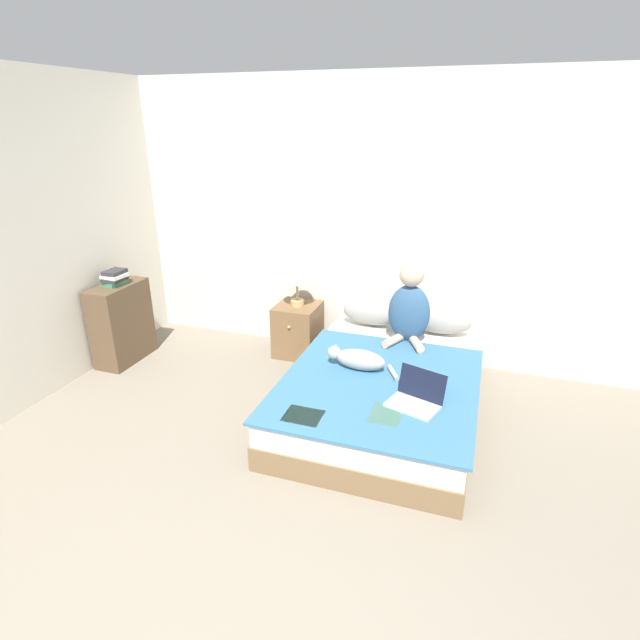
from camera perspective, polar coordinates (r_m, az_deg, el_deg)
The scene contains 11 objects.
wall_back at distance 4.62m, azimuth 8.84°, elevation 10.63°, with size 6.12×0.05×2.55m.
bed at distance 3.98m, azimuth 7.26°, elevation -8.14°, with size 1.41×2.01×0.37m.
pillow_near at distance 4.68m, azimuth 5.99°, elevation 0.83°, with size 0.55×0.21×0.23m.
pillow_far at distance 4.60m, azimuth 13.49°, elevation -0.09°, with size 0.55×0.21×0.23m.
person_sitting at distance 4.32m, azimuth 10.16°, elevation 1.41°, with size 0.37×0.36×0.70m.
cat_tabby at distance 3.86m, azimuth 4.36°, elevation -4.47°, with size 0.59×0.21×0.17m.
laptop_open at distance 3.47m, azimuth 10.90°, elevation -8.75°, with size 0.40×0.35×0.23m.
nightstand at distance 4.89m, azimuth -2.56°, elevation -1.07°, with size 0.40×0.45×0.51m.
table_lamp at distance 4.68m, azimuth -2.66°, elevation 5.23°, with size 0.31×0.31×0.41m.
bookshelf at distance 5.06m, azimuth -21.71°, elevation -0.31°, with size 0.28×0.59×0.76m.
book_stack_top at distance 4.92m, azimuth -22.41°, elevation 4.48°, with size 0.20×0.22×0.14m.
Camera 1 is at (0.78, -0.67, 2.17)m, focal length 28.00 mm.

